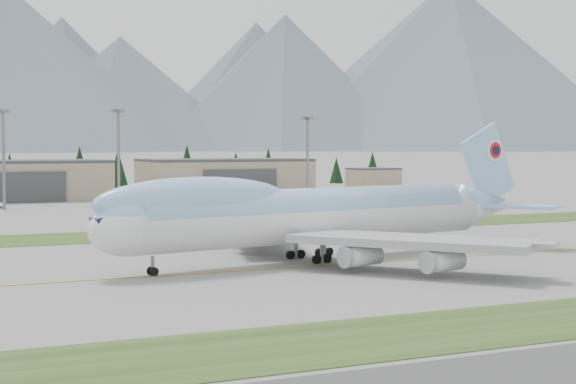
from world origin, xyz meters
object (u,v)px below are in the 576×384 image
hangar_right (224,177)px  service_vehicle_c (293,198)px  boeing_747_freighter (313,214)px  service_vehicle_a (2,208)px  service_vehicle_b (138,208)px  hangar_center (15,180)px

hangar_right → service_vehicle_c: (11.90, -23.07, -5.39)m
boeing_747_freighter → service_vehicle_c: bearing=55.6°
service_vehicle_a → service_vehicle_b: size_ratio=1.23×
service_vehicle_c → hangar_right: bearing=139.3°
boeing_747_freighter → service_vehicle_a: 118.52m
hangar_right → service_vehicle_a: bearing=-156.2°
hangar_center → service_vehicle_b: size_ratio=15.00×
hangar_center → service_vehicle_a: bearing=-103.5°
service_vehicle_a → service_vehicle_c: service_vehicle_a is taller
hangar_right → service_vehicle_a: 73.53m
hangar_center → service_vehicle_b: hangar_center is taller
service_vehicle_a → service_vehicle_c: size_ratio=1.02×
service_vehicle_a → service_vehicle_b: bearing=-9.7°
boeing_747_freighter → service_vehicle_a: bearing=91.5°
boeing_747_freighter → hangar_right: (42.36, 145.36, -0.62)m
service_vehicle_a → service_vehicle_b: (29.69, -11.95, 0.00)m
boeing_747_freighter → service_vehicle_a: boeing_747_freighter is taller
hangar_center → service_vehicle_c: (71.90, -23.07, -5.39)m
hangar_right → service_vehicle_c: bearing=-62.7°
hangar_right → service_vehicle_c: 26.51m
boeing_747_freighter → hangar_right: size_ratio=1.45×
service_vehicle_b → boeing_747_freighter: bearing=171.5°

